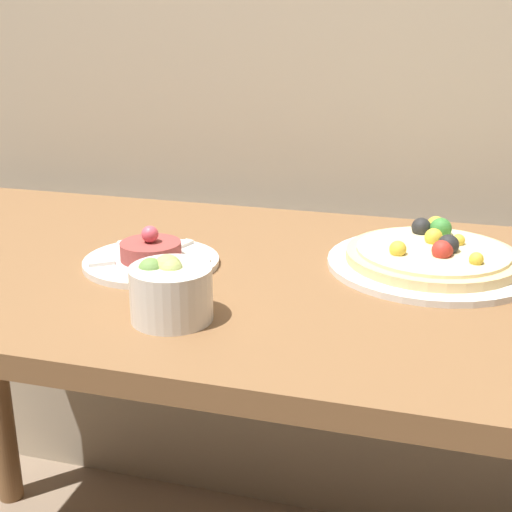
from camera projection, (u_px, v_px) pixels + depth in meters
name	position (u px, v px, depth m)	size (l,w,h in m)	color
dining_table	(228.00, 331.00, 1.15)	(1.49, 0.70, 0.79)	brown
pizza_plate	(432.00, 257.00, 1.11)	(0.32, 0.32, 0.06)	silver
tartare_plate	(151.00, 257.00, 1.12)	(0.21, 0.21, 0.06)	silver
small_bowl	(170.00, 290.00, 0.92)	(0.11, 0.11, 0.09)	silver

